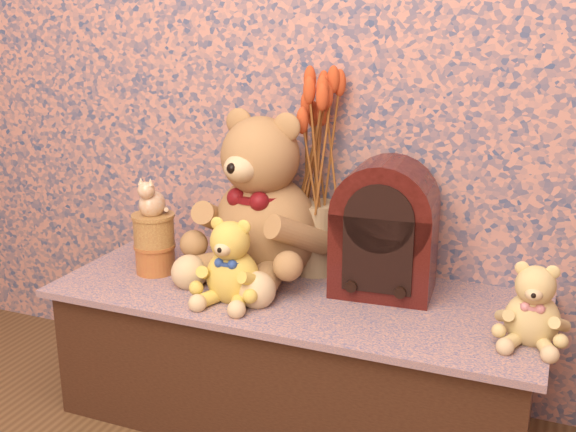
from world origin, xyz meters
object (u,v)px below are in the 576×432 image
teddy_small (534,300)px  cathedral_radio (385,227)px  teddy_medium (232,256)px  biscuit_tin_lower (155,259)px  ceramic_vase (316,238)px  teddy_large (265,187)px  cat_figurine (152,195)px

teddy_small → cathedral_radio: 0.45m
teddy_medium → cathedral_radio: (0.37, 0.21, 0.07)m
teddy_medium → teddy_small: bearing=1.4°
teddy_medium → biscuit_tin_lower: 0.34m
cathedral_radio → ceramic_vase: 0.26m
teddy_small → biscuit_tin_lower: teddy_small is taller
teddy_large → biscuit_tin_lower: bearing=-146.4°
ceramic_vase → cat_figurine: 0.51m
biscuit_tin_lower → cat_figurine: bearing=0.0°
teddy_small → cat_figurine: 1.10m
teddy_small → ceramic_vase: (-0.64, 0.24, -0.00)m
biscuit_tin_lower → teddy_small: bearing=-2.7°
ceramic_vase → cat_figurine: bearing=-157.2°
teddy_small → cathedral_radio: bearing=158.6°
teddy_medium → cathedral_radio: 0.43m
ceramic_vase → biscuit_tin_lower: (-0.45, -0.19, -0.07)m
cathedral_radio → cat_figurine: (-0.68, -0.12, 0.05)m
ceramic_vase → biscuit_tin_lower: ceramic_vase is taller
teddy_small → biscuit_tin_lower: size_ratio=1.83×
cathedral_radio → biscuit_tin_lower: cathedral_radio is taller
teddy_medium → teddy_small: size_ratio=1.16×
biscuit_tin_lower → ceramic_vase: bearing=22.8°
teddy_medium → ceramic_vase: bearing=62.2°
cat_figurine → teddy_medium: bearing=-20.6°
cathedral_radio → teddy_small: bearing=-26.4°
teddy_large → cathedral_radio: 0.38m
teddy_large → biscuit_tin_lower: 0.41m
teddy_medium → ceramic_vase: teddy_medium is taller
biscuit_tin_lower → teddy_large: bearing=22.7°
ceramic_vase → cat_figurine: cat_figurine is taller
biscuit_tin_lower → cat_figurine: size_ratio=0.97×
teddy_medium → ceramic_vase: size_ratio=1.16×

